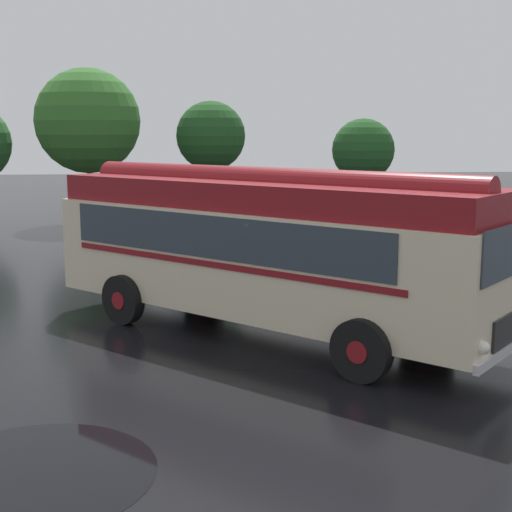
{
  "coord_description": "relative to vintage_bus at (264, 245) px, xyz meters",
  "views": [
    {
      "loc": [
        -2.34,
        -14.3,
        4.18
      ],
      "look_at": [
        -0.75,
        1.62,
        1.4
      ],
      "focal_mm": 50.0,
      "sensor_mm": 36.0,
      "label": 1
    }
  ],
  "objects": [
    {
      "name": "ground_plane",
      "position": [
        0.74,
        -0.11,
        -1.89
      ],
      "size": [
        120.0,
        120.0,
        0.0
      ],
      "primitive_type": "plane",
      "color": "black"
    },
    {
      "name": "vintage_bus",
      "position": [
        0.0,
        0.0,
        0.0
      ],
      "size": [
        8.95,
        8.77,
        3.49
      ],
      "color": "beige",
      "rests_on": "ground"
    },
    {
      "name": "car_near_left",
      "position": [
        -1.32,
        11.26,
        -1.05
      ],
      "size": [
        2.22,
        4.33,
        1.66
      ],
      "color": "navy",
      "rests_on": "ground"
    },
    {
      "name": "car_mid_left",
      "position": [
        1.65,
        11.79,
        -1.05
      ],
      "size": [
        2.12,
        4.28,
        1.66
      ],
      "color": "maroon",
      "rests_on": "ground"
    },
    {
      "name": "box_van",
      "position": [
        4.33,
        11.25,
        -0.53
      ],
      "size": [
        2.59,
        5.87,
        2.5
      ],
      "color": "navy",
      "rests_on": "ground"
    },
    {
      "name": "tree_left_of_centre",
      "position": [
        -6.0,
        19.38,
        2.88
      ],
      "size": [
        4.79,
        4.79,
        7.1
      ],
      "color": "#4C3823",
      "rests_on": "ground"
    },
    {
      "name": "tree_centre",
      "position": [
        -0.39,
        18.83,
        2.1
      ],
      "size": [
        3.18,
        3.18,
        5.62
      ],
      "color": "#4C3823",
      "rests_on": "ground"
    },
    {
      "name": "tree_right_of_centre",
      "position": [
        6.55,
        17.55,
        1.53
      ],
      "size": [
        2.83,
        2.83,
        4.82
      ],
      "color": "#4C3823",
      "rests_on": "ground"
    },
    {
      "name": "puddle_patch",
      "position": [
        -3.57,
        -5.96,
        -1.89
      ],
      "size": [
        3.14,
        3.14,
        0.01
      ],
      "primitive_type": "cylinder",
      "color": "black",
      "rests_on": "ground"
    }
  ]
}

